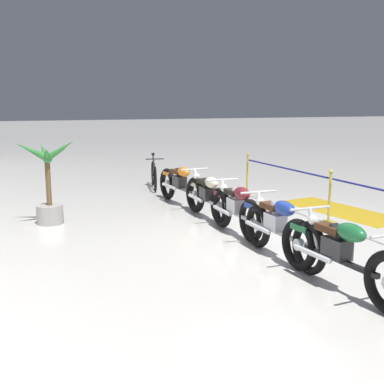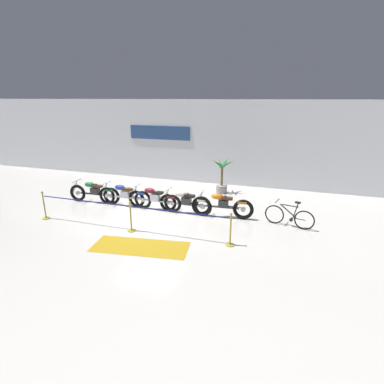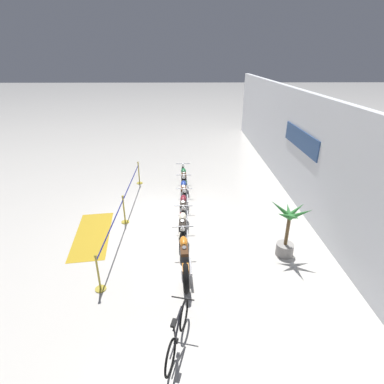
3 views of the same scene
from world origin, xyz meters
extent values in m
plane|color=silver|center=(0.00, 0.00, 0.00)|extent=(120.00, 120.00, 0.00)
torus|color=black|center=(-1.92, 0.60, 0.37)|extent=(0.74, 0.16, 0.73)
cylinder|color=silver|center=(-1.92, 0.60, 0.37)|extent=(0.17, 0.09, 0.17)
cube|color=#2D2D30|center=(-2.68, 0.56, 0.53)|extent=(0.37, 0.24, 0.26)
cylinder|color=#2D2D30|center=(-2.72, 0.56, 0.73)|extent=(0.18, 0.12, 0.24)
cylinder|color=#2D2D30|center=(-2.63, 0.57, 0.73)|extent=(0.18, 0.12, 0.24)
cylinder|color=silver|center=(-2.38, 0.72, 0.39)|extent=(0.70, 0.10, 0.07)
cube|color=black|center=(-2.73, 0.56, 0.39)|extent=(1.30, 0.12, 0.06)
ellipsoid|color=#1E6B38|center=(-2.90, 0.55, 0.79)|extent=(0.47, 0.24, 0.22)
cube|color=#4C2D19|center=(-2.55, 0.57, 0.75)|extent=(0.41, 0.22, 0.09)
cube|color=#1E6B38|center=(-1.97, 0.60, 0.62)|extent=(0.33, 0.18, 0.08)
torus|color=black|center=(-2.12, 0.57, 0.37)|extent=(0.74, 0.11, 0.74)
torus|color=black|center=(-0.46, 0.56, 0.37)|extent=(0.74, 0.11, 0.74)
cylinder|color=silver|center=(-2.12, 0.57, 0.37)|extent=(0.18, 0.08, 0.18)
cylinder|color=silver|center=(-0.46, 0.56, 0.37)|extent=(0.18, 0.08, 0.18)
cylinder|color=silver|center=(-2.21, 0.57, 0.65)|extent=(0.30, 0.06, 0.59)
cube|color=silver|center=(-1.24, 0.57, 0.53)|extent=(0.36, 0.22, 0.26)
cylinder|color=silver|center=(-1.28, 0.57, 0.73)|extent=(0.18, 0.11, 0.24)
cylinder|color=silver|center=(-1.20, 0.57, 0.73)|extent=(0.18, 0.11, 0.24)
cylinder|color=silver|center=(-0.94, 0.71, 0.39)|extent=(0.70, 0.07, 0.07)
cube|color=#ADAFB5|center=(-1.29, 0.57, 0.39)|extent=(1.32, 0.07, 0.06)
ellipsoid|color=navy|center=(-1.47, 0.57, 0.79)|extent=(0.46, 0.22, 0.22)
cube|color=#4C2D19|center=(-1.11, 0.57, 0.75)|extent=(0.40, 0.20, 0.09)
cube|color=navy|center=(-0.51, 0.56, 0.63)|extent=(0.32, 0.16, 0.08)
cylinder|color=silver|center=(-2.10, 0.57, 0.92)|extent=(0.04, 0.62, 0.04)
sphere|color=silver|center=(-2.18, 0.57, 0.78)|extent=(0.14, 0.14, 0.14)
torus|color=black|center=(-0.76, 0.60, 0.36)|extent=(0.72, 0.15, 0.72)
torus|color=black|center=(0.83, 0.54, 0.36)|extent=(0.72, 0.15, 0.72)
cylinder|color=silver|center=(-0.76, 0.60, 0.36)|extent=(0.17, 0.09, 0.17)
cylinder|color=silver|center=(0.83, 0.54, 0.36)|extent=(0.17, 0.09, 0.17)
cylinder|color=silver|center=(-0.85, 0.60, 0.64)|extent=(0.31, 0.07, 0.59)
cube|color=silver|center=(0.09, 0.57, 0.52)|extent=(0.37, 0.23, 0.26)
cylinder|color=silver|center=(0.05, 0.57, 0.72)|extent=(0.18, 0.12, 0.24)
cylinder|color=silver|center=(0.13, 0.56, 0.72)|extent=(0.18, 0.12, 0.24)
cylinder|color=silver|center=(0.39, 0.69, 0.38)|extent=(0.70, 0.09, 0.07)
cube|color=#ADAFB5|center=(0.04, 0.57, 0.38)|extent=(1.27, 0.11, 0.06)
ellipsoid|color=maroon|center=(-0.14, 0.57, 0.78)|extent=(0.47, 0.24, 0.22)
cube|color=black|center=(0.22, 0.56, 0.74)|extent=(0.41, 0.21, 0.09)
cube|color=maroon|center=(0.78, 0.54, 0.61)|extent=(0.33, 0.17, 0.08)
cylinder|color=silver|center=(-0.74, 0.59, 0.91)|extent=(0.06, 0.62, 0.04)
sphere|color=silver|center=(-0.82, 0.60, 0.77)|extent=(0.14, 0.14, 0.14)
torus|color=black|center=(0.62, 0.58, 0.35)|extent=(0.71, 0.14, 0.71)
torus|color=black|center=(2.05, 0.54, 0.35)|extent=(0.71, 0.14, 0.71)
cylinder|color=silver|center=(0.62, 0.58, 0.35)|extent=(0.17, 0.08, 0.16)
cylinder|color=silver|center=(2.05, 0.54, 0.35)|extent=(0.17, 0.08, 0.16)
cylinder|color=silver|center=(0.53, 0.58, 0.64)|extent=(0.30, 0.06, 0.59)
cube|color=#2D2D30|center=(1.39, 0.56, 0.51)|extent=(0.37, 0.23, 0.26)
cylinder|color=#2D2D30|center=(1.34, 0.56, 0.71)|extent=(0.18, 0.12, 0.24)
cylinder|color=#2D2D30|center=(1.43, 0.56, 0.71)|extent=(0.18, 0.12, 0.24)
cylinder|color=silver|center=(1.69, 0.69, 0.37)|extent=(0.70, 0.09, 0.07)
cube|color=#ADAFB5|center=(1.34, 0.56, 0.37)|extent=(1.15, 0.09, 0.06)
ellipsoid|color=beige|center=(1.16, 0.57, 0.77)|extent=(0.47, 0.23, 0.22)
cube|color=black|center=(1.52, 0.55, 0.73)|extent=(0.41, 0.21, 0.09)
cube|color=beige|center=(2.00, 0.54, 0.60)|extent=(0.32, 0.17, 0.08)
cylinder|color=silver|center=(0.64, 0.58, 0.90)|extent=(0.05, 0.62, 0.04)
sphere|color=silver|center=(0.56, 0.58, 0.76)|extent=(0.14, 0.14, 0.14)
torus|color=black|center=(1.98, 0.57, 0.38)|extent=(0.77, 0.18, 0.76)
torus|color=black|center=(3.54, 0.66, 0.38)|extent=(0.77, 0.18, 0.76)
cylinder|color=silver|center=(1.98, 0.57, 0.38)|extent=(0.18, 0.09, 0.17)
cylinder|color=silver|center=(3.54, 0.66, 0.38)|extent=(0.18, 0.09, 0.17)
cylinder|color=silver|center=(1.89, 0.57, 0.66)|extent=(0.31, 0.07, 0.59)
cube|color=#2D2D30|center=(2.81, 0.62, 0.54)|extent=(0.37, 0.24, 0.26)
cylinder|color=#2D2D30|center=(2.77, 0.62, 0.74)|extent=(0.18, 0.12, 0.24)
cylinder|color=#2D2D30|center=(2.85, 0.62, 0.74)|extent=(0.18, 0.12, 0.24)
cylinder|color=silver|center=(3.10, 0.78, 0.40)|extent=(0.70, 0.11, 0.07)
cube|color=#47474C|center=(2.76, 0.62, 0.40)|extent=(1.25, 0.13, 0.06)
ellipsoid|color=orange|center=(2.58, 0.61, 0.80)|extent=(0.47, 0.25, 0.22)
cube|color=#4C2D19|center=(2.94, 0.63, 0.76)|extent=(0.41, 0.22, 0.09)
cube|color=orange|center=(3.49, 0.66, 0.64)|extent=(0.33, 0.18, 0.08)
cylinder|color=silver|center=(2.00, 0.57, 0.93)|extent=(0.07, 0.62, 0.04)
sphere|color=silver|center=(1.92, 0.57, 0.79)|extent=(0.14, 0.14, 0.14)
torus|color=black|center=(4.65, 0.63, 0.34)|extent=(0.67, 0.20, 0.68)
torus|color=black|center=(5.64, 0.39, 0.34)|extent=(0.67, 0.20, 0.68)
cylinder|color=black|center=(5.10, 0.52, 0.56)|extent=(0.59, 0.18, 0.43)
cylinder|color=black|center=(5.15, 0.51, 0.76)|extent=(0.54, 0.16, 0.04)
cylinder|color=black|center=(5.34, 0.46, 0.64)|extent=(0.15, 0.07, 0.55)
cube|color=black|center=(5.38, 0.45, 0.92)|extent=(0.19, 0.12, 0.05)
cylinder|color=black|center=(5.45, 0.43, 0.34)|extent=(0.45, 0.14, 0.03)
cylinder|color=black|center=(4.71, 0.61, 0.86)|extent=(0.14, 0.47, 0.03)
cylinder|color=black|center=(5.23, 0.49, 0.26)|extent=(0.13, 0.08, 0.12)
cylinder|color=gray|center=(2.11, 3.57, 0.18)|extent=(0.51, 0.51, 0.37)
cylinder|color=brown|center=(2.11, 3.57, 0.83)|extent=(0.10, 0.10, 0.92)
cone|color=#337F38|center=(2.34, 3.60, 1.39)|extent=(0.60, 0.23, 0.39)
cone|color=#337F38|center=(2.20, 3.82, 1.42)|extent=(0.32, 0.66, 0.50)
cone|color=#337F38|center=(1.95, 3.78, 1.40)|extent=(0.45, 0.61, 0.49)
cone|color=#337F38|center=(1.91, 3.59, 1.38)|extent=(0.51, 0.20, 0.36)
cone|color=#337F38|center=(1.93, 3.36, 1.44)|extent=(0.49, 0.62, 0.56)
cone|color=#337F38|center=(2.18, 3.39, 1.36)|extent=(0.29, 0.48, 0.37)
cylinder|color=navy|center=(1.81, -1.49, 0.88)|extent=(3.21, 0.04, 0.04)
cylinder|color=gold|center=(0.13, -1.49, 0.01)|extent=(0.28, 0.28, 0.03)
cylinder|color=gold|center=(0.13, -1.49, 0.50)|extent=(0.05, 0.05, 0.95)
sphere|color=gold|center=(0.13, -1.49, 1.01)|extent=(0.08, 0.08, 0.08)
cylinder|color=gold|center=(3.48, -1.49, 0.01)|extent=(0.28, 0.28, 0.03)
cylinder|color=gold|center=(3.48, -1.49, 0.50)|extent=(0.05, 0.05, 0.95)
sphere|color=gold|center=(3.48, -1.49, 1.01)|extent=(0.08, 0.08, 0.08)
cube|color=#B78E19|center=(0.93, -2.43, 0.00)|extent=(3.02, 1.49, 0.01)
camera|label=1|loc=(-7.36, 4.40, 2.31)|focal=45.00mm
camera|label=2|loc=(4.87, -9.64, 4.29)|focal=28.00mm
camera|label=3|loc=(9.37, 0.72, 5.39)|focal=28.00mm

